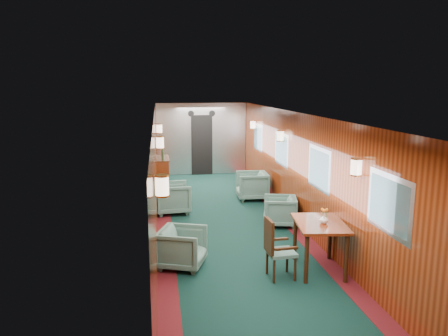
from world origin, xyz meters
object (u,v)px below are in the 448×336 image
object	(u,v)px
credenza	(163,175)
armchair_right_far	(252,186)
armchair_left_near	(182,248)
armchair_right_near	(280,211)
armchair_left_far	(173,198)
dining_table	(320,230)
side_chair	(276,246)

from	to	relation	value
credenza	armchair_right_far	distance (m)	2.53
armchair_left_near	armchair_right_near	size ratio (longest dim) A/B	1.05
armchair_left_far	armchair_right_far	size ratio (longest dim) A/B	1.00
armchair_left_near	dining_table	bearing A→B (deg)	-82.63
dining_table	armchair_right_far	world-z (taller)	dining_table
side_chair	armchair_right_far	world-z (taller)	side_chair
armchair_right_near	armchair_left_far	bearing A→B (deg)	-106.87
side_chair	armchair_right_near	distance (m)	2.66
dining_table	armchair_right_far	bearing A→B (deg)	98.49
dining_table	credenza	distance (m)	6.10
dining_table	credenza	xyz separation A→B (m)	(-2.43, 5.59, -0.17)
dining_table	armchair_left_far	world-z (taller)	dining_table
armchair_left_far	side_chair	bearing A→B (deg)	-164.42
dining_table	armchair_right_near	bearing A→B (deg)	96.70
armchair_right_near	armchair_right_far	size ratio (longest dim) A/B	0.87
armchair_left_near	armchair_left_far	xyz separation A→B (m)	(-0.04, 3.17, 0.03)
side_chair	armchair_right_far	bearing A→B (deg)	77.95
armchair_left_far	armchair_right_near	world-z (taller)	armchair_left_far
armchair_right_near	armchair_right_far	world-z (taller)	armchair_right_far
credenza	side_chair	bearing A→B (deg)	-73.98
armchair_right_near	credenza	bearing A→B (deg)	-129.90
dining_table	armchair_left_near	xyz separation A→B (m)	(-2.18, 0.47, -0.35)
credenza	armchair_left_far	xyz separation A→B (m)	(0.21, -1.95, -0.15)
side_chair	armchair_right_near	bearing A→B (deg)	68.56
armchair_right_near	armchair_right_far	bearing A→B (deg)	-163.66
side_chair	credenza	size ratio (longest dim) A/B	0.75
side_chair	armchair_left_near	distance (m)	1.56
credenza	armchair_left_near	world-z (taller)	credenza
credenza	armchair_left_far	size ratio (longest dim) A/B	1.61
side_chair	credenza	xyz separation A→B (m)	(-1.66, 5.77, -0.01)
armchair_left_near	armchair_left_far	world-z (taller)	armchair_left_far
dining_table	credenza	size ratio (longest dim) A/B	0.91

